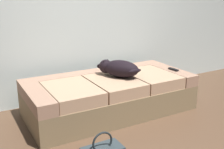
{
  "coord_description": "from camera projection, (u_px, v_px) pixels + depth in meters",
  "views": [
    {
      "loc": [
        -1.52,
        -1.64,
        1.41
      ],
      "look_at": [
        0.0,
        1.06,
        0.49
      ],
      "focal_mm": 44.26,
      "sensor_mm": 36.0,
      "label": 1
    }
  ],
  "objects": [
    {
      "name": "tv_remote",
      "position": [
        173.0,
        69.0,
        3.59
      ],
      "size": [
        0.06,
        0.15,
        0.02
      ],
      "primitive_type": "cube",
      "rotation": [
        0.0,
        0.0,
        0.08
      ],
      "color": "black",
      "rests_on": "couch"
    },
    {
      "name": "couch",
      "position": [
        110.0,
        95.0,
        3.35
      ],
      "size": [
        1.98,
        0.92,
        0.44
      ],
      "color": "#887251",
      "rests_on": "ground"
    },
    {
      "name": "dog_dark",
      "position": [
        118.0,
        68.0,
        3.3
      ],
      "size": [
        0.45,
        0.54,
        0.2
      ],
      "color": "black",
      "rests_on": "couch"
    }
  ]
}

